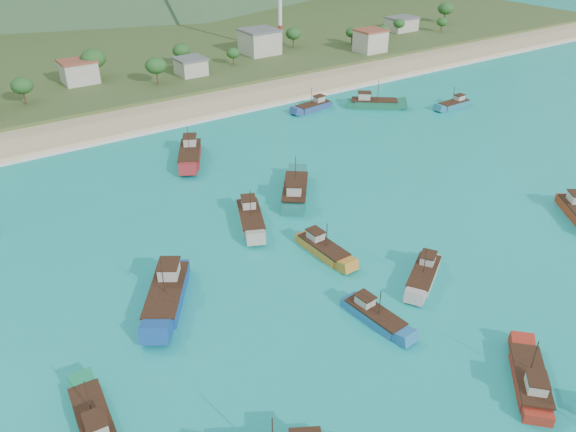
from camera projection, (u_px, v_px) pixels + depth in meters
ground at (363, 295)px, 72.26m from camera, size 600.00×600.00×0.00m
beach at (138, 119)px, 129.05m from camera, size 400.00×18.00×1.20m
land at (66, 62)px, 172.90m from camera, size 400.00×110.00×2.40m
surf_line at (154, 131)px, 122.22m from camera, size 400.00×2.50×0.08m
village at (141, 68)px, 149.40m from camera, size 217.67×29.62×6.87m
vegetation at (75, 77)px, 140.20m from camera, size 275.81×25.85×8.87m
boat_0 at (313, 107)px, 134.11m from camera, size 10.29×4.22×5.90m
boat_2 at (373, 104)px, 135.29m from camera, size 11.78×10.38×7.20m
boat_3 at (374, 316)px, 67.76m from camera, size 3.40×9.14×5.29m
boat_6 at (323, 249)px, 80.43m from camera, size 3.19×9.69×5.67m
boat_7 at (454, 105)px, 135.63m from camera, size 9.39×3.08×5.50m
boat_12 at (530, 382)px, 58.49m from camera, size 9.24×9.20×5.95m
boat_16 at (167, 294)px, 70.74m from camera, size 10.47×13.11×7.76m
boat_17 at (190, 155)px, 108.73m from camera, size 9.40×13.06×7.56m
boat_20 at (295, 192)px, 94.99m from camera, size 10.82×12.38×7.54m
boat_22 at (95, 422)px, 54.06m from camera, size 3.69×10.07×5.83m
boat_27 at (424, 275)px, 74.99m from camera, size 9.69×7.51×5.70m
boat_30 at (250, 218)px, 87.75m from camera, size 7.45×11.48×6.56m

